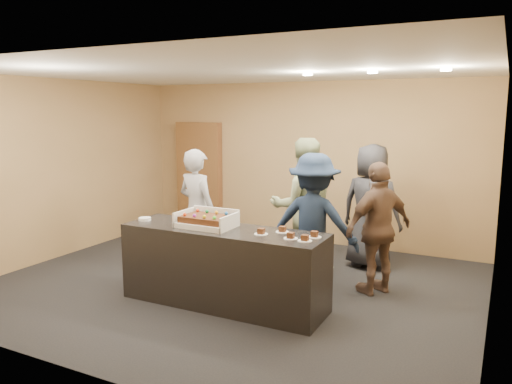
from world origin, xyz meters
TOP-DOWN VIEW (x-y plane):
  - room at (0.00, 0.00)m, footprint 6.04×6.00m
  - serving_counter at (0.24, -0.62)m, footprint 2.40×0.71m
  - storage_cabinet at (-2.07, 2.41)m, footprint 0.91×0.15m
  - cake_box at (0.01, -0.59)m, footprint 0.64×0.44m
  - sheet_cake at (0.01, -0.62)m, footprint 0.55×0.38m
  - plate_stack at (-0.84, -0.68)m, footprint 0.15×0.15m
  - slice_a at (0.74, -0.66)m, footprint 0.15×0.15m
  - slice_b at (0.91, -0.46)m, footprint 0.15×0.15m
  - slice_c at (1.10, -0.68)m, footprint 0.15×0.15m
  - slice_d at (1.30, -0.51)m, footprint 0.15×0.15m
  - slice_e at (1.27, -0.70)m, footprint 0.15×0.15m
  - person_server_grey at (-0.71, 0.28)m, footprint 0.70×0.53m
  - person_sage_man at (0.62, 0.87)m, footprint 1.15×1.09m
  - person_navy_man at (1.01, 0.25)m, footprint 1.18×0.76m
  - person_brown_extra at (1.73, 0.57)m, footprint 0.88×1.01m
  - person_dark_suit at (1.38, 1.55)m, footprint 0.93×0.67m
  - ceiling_spotlights at (1.60, 0.50)m, footprint 1.72×0.12m

SIDE VIEW (x-z plane):
  - serving_counter at x=0.24m, z-range 0.00..0.90m
  - person_brown_extra at x=1.73m, z-range 0.00..1.63m
  - person_server_grey at x=-0.71m, z-range 0.00..1.71m
  - person_navy_man at x=1.01m, z-range 0.00..1.73m
  - person_dark_suit at x=1.38m, z-range 0.00..1.77m
  - plate_stack at x=-0.84m, z-range 0.90..0.94m
  - slice_a at x=0.74m, z-range 0.89..0.96m
  - slice_b at x=0.91m, z-range 0.89..0.96m
  - slice_c at x=1.10m, z-range 0.89..0.96m
  - slice_d at x=1.30m, z-range 0.89..0.96m
  - slice_e at x=1.27m, z-range 0.89..0.96m
  - person_sage_man at x=0.62m, z-range 0.00..1.87m
  - cake_box at x=0.01m, z-range 0.85..1.04m
  - sheet_cake at x=0.01m, z-range 0.94..1.05m
  - storage_cabinet at x=-2.07m, z-range 0.00..2.01m
  - room at x=0.00m, z-range 0.00..2.70m
  - ceiling_spotlights at x=1.60m, z-range 2.66..2.69m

